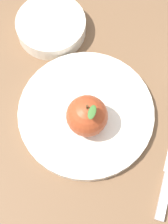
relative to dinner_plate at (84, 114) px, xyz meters
The scene contains 4 objects.
ground_plane 0.03m from the dinner_plate, ahead, with size 2.40×2.40×0.00m, color brown.
dinner_plate is the anchor object (origin of this frame).
apple 0.05m from the dinner_plate, 21.68° to the right, with size 0.07×0.07×0.08m.
side_bowl 0.19m from the dinner_plate, 163.40° to the left, with size 0.14×0.14×0.03m.
Camera 1 is at (0.14, -0.13, 0.58)m, focal length 54.47 mm.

